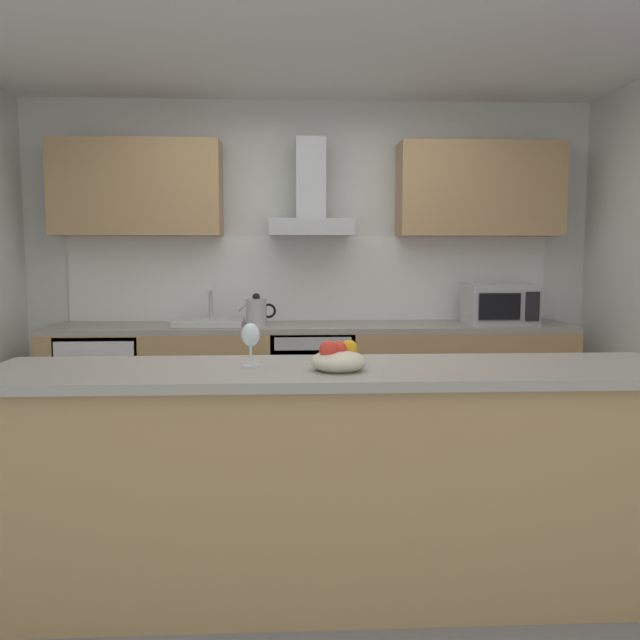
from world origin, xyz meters
name	(u,v)px	position (x,y,z in m)	size (l,w,h in m)	color
ground	(322,527)	(0.00, 0.00, -0.01)	(5.40, 4.67, 0.02)	gray
ceiling	(322,10)	(0.00, 0.00, 2.61)	(5.40, 4.67, 0.02)	white
wall_back	(310,269)	(0.00, 1.90, 1.30)	(5.40, 0.12, 2.60)	silver
backsplash_tile	(310,279)	(0.00, 1.82, 1.23)	(3.74, 0.02, 0.66)	white
counter_back	(312,384)	(0.00, 1.52, 0.45)	(3.87, 0.60, 0.90)	tan
counter_island	(339,482)	(0.04, -0.70, 0.49)	(2.83, 0.64, 0.97)	tan
upper_cabinets	(311,189)	(0.00, 1.67, 1.91)	(3.82, 0.32, 0.70)	tan
oven	(311,383)	(0.00, 1.49, 0.46)	(0.60, 0.62, 0.80)	slate
refrigerator	(107,390)	(-1.51, 1.49, 0.43)	(0.58, 0.60, 0.85)	white
microwave	(500,304)	(1.40, 1.46, 1.05)	(0.50, 0.38, 0.30)	#B7BABC
sink	(209,321)	(-0.76, 1.50, 0.93)	(0.50, 0.40, 0.26)	silver
kettle	(257,311)	(-0.40, 1.46, 1.01)	(0.29, 0.15, 0.24)	#B7BABC
range_hood	(310,205)	(0.00, 1.62, 1.79)	(0.62, 0.45, 0.72)	#B7BABC
wine_glass	(251,337)	(-0.32, -0.67, 1.10)	(0.08, 0.08, 0.18)	silver
fruit_bowl	(338,359)	(0.03, -0.77, 1.02)	(0.22, 0.22, 0.13)	beige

